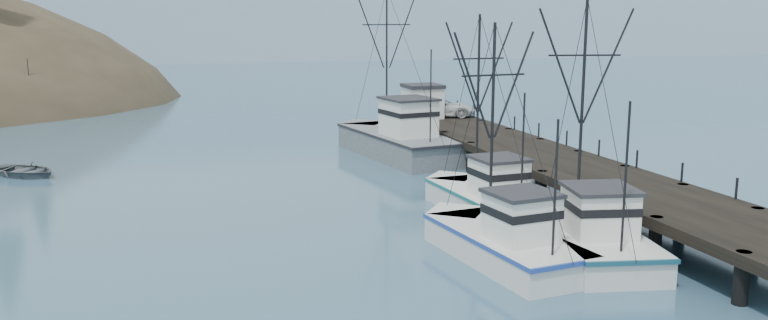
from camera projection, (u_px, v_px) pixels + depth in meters
ground at (407, 298)px, 27.76m from camera, size 400.00×400.00×0.00m
pier at (541, 158)px, 46.41m from camera, size 6.00×44.00×2.00m
distant_ridge at (237, 59)px, 190.73m from camera, size 360.00×40.00×26.00m
distant_ridge_far at (33, 59)px, 190.99m from camera, size 180.00×25.00×18.00m
trawler_near at (584, 233)px, 33.19m from camera, size 5.44×11.36×11.43m
trawler_mid at (501, 241)px, 32.13m from camera, size 4.57×10.44×10.40m
trawler_far at (484, 198)px, 39.68m from camera, size 4.06×10.46×10.78m
work_vessel at (395, 140)px, 56.19m from camera, size 6.54×15.21×12.72m
pier_shed at (423, 101)px, 62.63m from camera, size 3.00×3.20×2.80m
pickup_truck at (441, 108)px, 63.22m from camera, size 6.14×4.10×1.56m
motorboat at (25, 176)px, 49.22m from camera, size 6.20×6.11×1.05m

